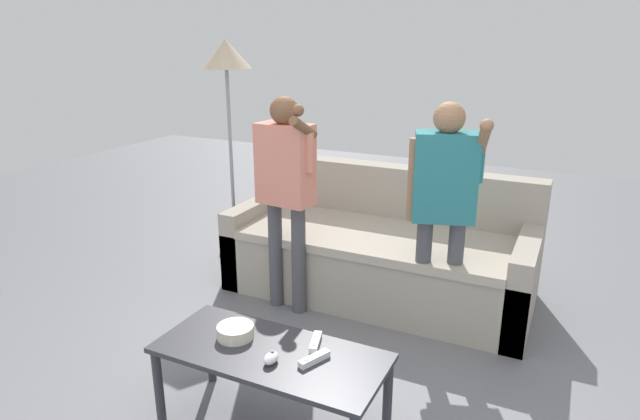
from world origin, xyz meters
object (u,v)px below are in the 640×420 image
at_px(player_right, 444,195).
at_px(player_left, 285,180).
at_px(couch, 382,252).
at_px(game_remote_wand_near, 314,359).
at_px(snack_bowl, 235,332).
at_px(game_remote_wand_far, 240,336).
at_px(game_remote_nunchuk, 271,358).
at_px(game_remote_wand_spare, 316,342).
at_px(floor_lamp, 226,67).
at_px(coffee_table, 271,362).

bearing_deg(player_right, player_left, -174.00).
distance_m(couch, game_remote_wand_near, 1.67).
distance_m(player_right, player_left, 1.01).
height_order(snack_bowl, player_right, player_right).
relative_size(player_right, game_remote_wand_far, 8.81).
xyz_separation_m(player_left, game_remote_wand_near, (0.75, -1.10, -0.46)).
bearing_deg(game_remote_wand_near, game_remote_nunchuk, -151.79).
height_order(game_remote_wand_far, game_remote_wand_spare, same).
distance_m(floor_lamp, player_left, 1.26).
bearing_deg(coffee_table, game_remote_wand_far, 170.98).
xyz_separation_m(couch, game_remote_wand_near, (0.27, -1.64, 0.15)).
bearing_deg(couch, player_left, -131.96).
xyz_separation_m(game_remote_nunchuk, player_right, (0.41, 1.30, 0.45)).
height_order(couch, snack_bowl, couch).
xyz_separation_m(game_remote_nunchuk, game_remote_wand_near, (0.17, 0.09, -0.01)).
bearing_deg(game_remote_wand_near, player_left, 124.38).
bearing_deg(coffee_table, game_remote_wand_near, 2.53).
relative_size(couch, game_remote_wand_far, 12.87).
height_order(game_remote_nunchuk, game_remote_wand_near, game_remote_nunchuk).
height_order(player_left, game_remote_wand_spare, player_left).
height_order(game_remote_nunchuk, player_left, player_left).
relative_size(snack_bowl, floor_lamp, 0.10).
height_order(coffee_table, game_remote_nunchuk, game_remote_nunchuk).
height_order(game_remote_nunchuk, player_right, player_right).
bearing_deg(couch, floor_lamp, 175.64).
xyz_separation_m(snack_bowl, game_remote_wand_near, (0.43, -0.02, -0.01)).
bearing_deg(game_remote_wand_spare, game_remote_nunchuk, -117.67).
distance_m(couch, game_remote_wand_far, 1.63).
bearing_deg(game_remote_wand_far, game_remote_wand_spare, 16.85).
relative_size(couch, game_remote_wand_near, 13.22).
xyz_separation_m(snack_bowl, game_remote_nunchuk, (0.26, -0.11, -0.01)).
distance_m(coffee_table, game_remote_wand_far, 0.20).
height_order(player_right, game_remote_wand_spare, player_right).
bearing_deg(player_left, game_remote_nunchuk, -63.74).
distance_m(floor_lamp, game_remote_wand_spare, 2.52).
xyz_separation_m(couch, snack_bowl, (-0.16, -1.62, 0.17)).
xyz_separation_m(coffee_table, game_remote_nunchuk, (0.05, -0.08, 0.08)).
distance_m(couch, game_remote_nunchuk, 1.74).
height_order(couch, player_right, player_right).
distance_m(game_remote_wand_near, game_remote_wand_far, 0.40).
height_order(player_right, player_left, player_right).
xyz_separation_m(couch, coffee_table, (0.05, -1.65, 0.08)).
bearing_deg(snack_bowl, game_remote_wand_spare, 15.52).
bearing_deg(game_remote_wand_spare, snack_bowl, -164.48).
bearing_deg(snack_bowl, game_remote_wand_far, -2.32).
distance_m(coffee_table, floor_lamp, 2.54).
height_order(couch, player_left, player_left).
bearing_deg(coffee_table, floor_lamp, 128.71).
distance_m(floor_lamp, player_right, 2.05).
xyz_separation_m(game_remote_nunchuk, game_remote_wand_far, (-0.23, 0.11, -0.01)).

